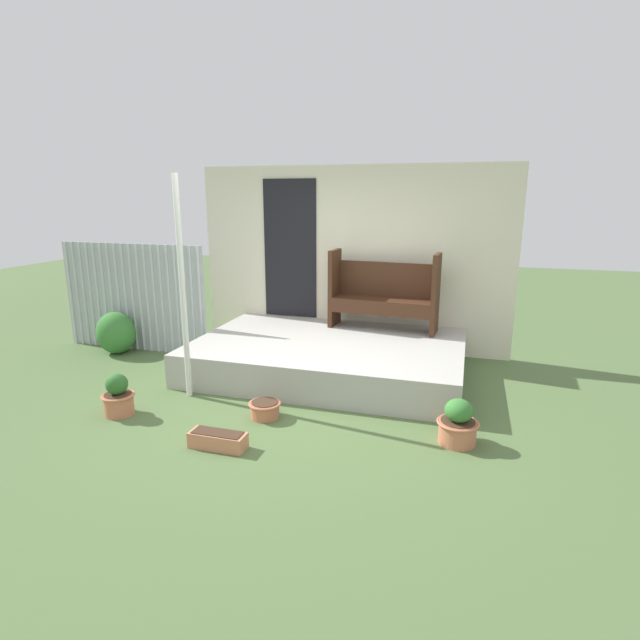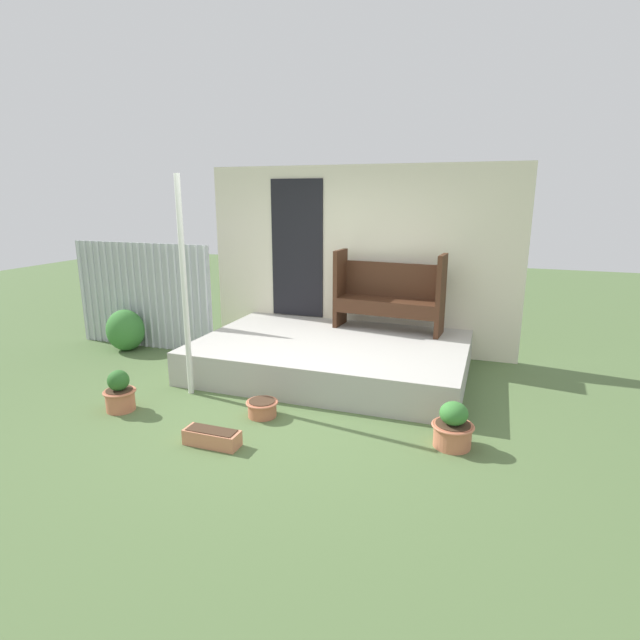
{
  "view_description": "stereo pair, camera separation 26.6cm",
  "coord_description": "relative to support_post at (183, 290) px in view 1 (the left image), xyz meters",
  "views": [
    {
      "loc": [
        1.71,
        -4.69,
        2.19
      ],
      "look_at": [
        0.18,
        0.39,
        0.86
      ],
      "focal_mm": 28.0,
      "sensor_mm": 36.0,
      "label": 1
    },
    {
      "loc": [
        1.96,
        -4.61,
        2.19
      ],
      "look_at": [
        0.18,
        0.39,
        0.86
      ],
      "focal_mm": 28.0,
      "sensor_mm": 36.0,
      "label": 2
    }
  ],
  "objects": [
    {
      "name": "house_wall",
      "position": [
        1.25,
        2.34,
        0.1
      ],
      "size": [
        4.5,
        0.08,
        2.6
      ],
      "color": "beige",
      "rests_on": "ground_plane"
    },
    {
      "name": "support_post",
      "position": [
        0.0,
        0.0,
        0.0
      ],
      "size": [
        0.06,
        0.06,
        2.41
      ],
      "color": "white",
      "rests_on": "ground_plane"
    },
    {
      "name": "flower_pot_middle",
      "position": [
        1.04,
        -0.29,
        -1.11
      ],
      "size": [
        0.33,
        0.33,
        0.17
      ],
      "color": "#C67251",
      "rests_on": "ground_plane"
    },
    {
      "name": "flower_pot_left",
      "position": [
        -0.42,
        -0.65,
        -1.01
      ],
      "size": [
        0.33,
        0.33,
        0.44
      ],
      "color": "#C67251",
      "rests_on": "ground_plane"
    },
    {
      "name": "ground_plane",
      "position": [
        1.21,
        0.09,
        -1.21
      ],
      "size": [
        24.0,
        24.0,
        0.0
      ],
      "primitive_type": "plane",
      "color": "#516B3D"
    },
    {
      "name": "bench",
      "position": [
        1.84,
        1.98,
        -0.27
      ],
      "size": [
        1.47,
        0.51,
        1.06
      ],
      "rotation": [
        0.0,
        0.0,
        -0.08
      ],
      "color": "#422616",
      "rests_on": "porch_slab"
    },
    {
      "name": "flower_pot_right",
      "position": [
        2.92,
        -0.29,
        -1.02
      ],
      "size": [
        0.38,
        0.38,
        0.42
      ],
      "color": "#C67251",
      "rests_on": "ground_plane"
    },
    {
      "name": "shrub_by_fence",
      "position": [
        -1.8,
        1.08,
        -0.91
      ],
      "size": [
        0.55,
        0.5,
        0.6
      ],
      "color": "#387A33",
      "rests_on": "ground_plane"
    },
    {
      "name": "fence_corrugated",
      "position": [
        -1.65,
        1.33,
        -0.44
      ],
      "size": [
        2.28,
        0.05,
        1.54
      ],
      "color": "#ADB2B7",
      "rests_on": "ground_plane"
    },
    {
      "name": "planter_box_rect",
      "position": [
        0.88,
        -0.99,
        -1.13
      ],
      "size": [
        0.52,
        0.18,
        0.15
      ],
      "color": "tan",
      "rests_on": "ground_plane"
    },
    {
      "name": "porch_slab",
      "position": [
        1.29,
        1.2,
        -1.0
      ],
      "size": [
        3.3,
        2.23,
        0.41
      ],
      "color": "#B2AFA8",
      "rests_on": "ground_plane"
    }
  ]
}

